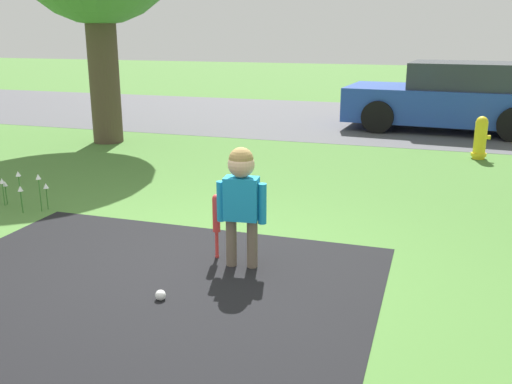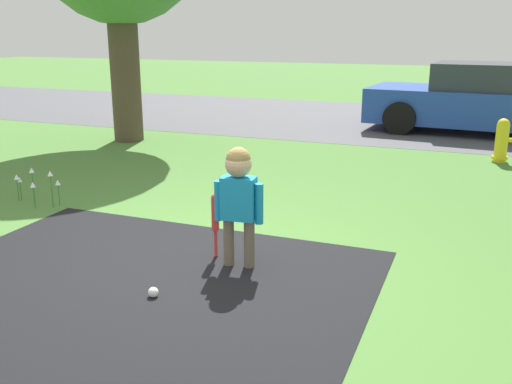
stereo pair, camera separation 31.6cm
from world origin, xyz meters
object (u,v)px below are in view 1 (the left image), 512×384
(sports_ball, at_px, (160,295))
(parked_car, at_px, (451,98))
(child, at_px, (241,191))
(baseball_bat, at_px, (216,217))
(fire_hydrant, at_px, (480,138))

(sports_ball, xyz_separation_m, parked_car, (2.10, 8.66, 0.60))
(child, height_order, sports_ball, child)
(baseball_bat, height_order, fire_hydrant, fire_hydrant)
(fire_hydrant, relative_size, parked_car, 0.16)
(sports_ball, relative_size, parked_car, 0.02)
(baseball_bat, relative_size, parked_car, 0.14)
(child, relative_size, sports_ball, 12.95)
(child, xyz_separation_m, sports_ball, (-0.38, -0.80, -0.64))
(baseball_bat, relative_size, sports_ball, 7.33)
(child, bearing_deg, fire_hydrant, 61.02)
(child, relative_size, parked_car, 0.26)
(child, bearing_deg, baseball_bat, 152.35)
(child, height_order, parked_car, parked_car)
(baseball_bat, height_order, sports_ball, baseball_bat)
(sports_ball, distance_m, parked_car, 8.93)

